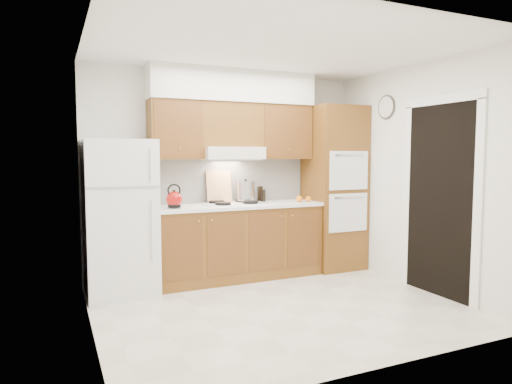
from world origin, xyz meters
TOP-DOWN VIEW (x-y plane):
  - floor at (0.00, 0.00)m, footprint 3.60×3.60m
  - ceiling at (0.00, 0.00)m, footprint 3.60×3.60m
  - wall_back at (0.00, 1.50)m, footprint 3.60×0.02m
  - wall_left at (-1.80, 0.00)m, footprint 0.02×3.00m
  - wall_right at (1.80, 0.00)m, footprint 0.02×3.00m
  - fridge at (-1.41, 1.14)m, footprint 0.75×0.72m
  - base_cabinets at (0.02, 1.20)m, footprint 2.11×0.60m
  - countertop at (0.03, 1.19)m, footprint 2.13×0.62m
  - backsplash at (0.02, 1.49)m, footprint 2.11×0.03m
  - oven_cabinet at (1.44, 1.18)m, footprint 0.70×0.65m
  - upper_cab_left at (-0.71, 1.33)m, footprint 0.63×0.33m
  - upper_cab_right at (0.72, 1.33)m, footprint 0.73×0.33m
  - range_hood at (-0.02, 1.27)m, footprint 0.75×0.45m
  - upper_cab_over_hood at (-0.02, 1.33)m, footprint 0.75×0.33m
  - soffit at (0.03, 1.32)m, footprint 2.13×0.36m
  - cooktop at (-0.02, 1.21)m, footprint 0.74×0.50m
  - doorway at (1.79, -0.35)m, footprint 0.02×0.90m
  - wall_clock at (1.79, 0.55)m, footprint 0.02×0.30m
  - kettle at (-0.81, 1.08)m, footprint 0.24×0.24m
  - cutting_board at (-0.15, 1.40)m, footprint 0.33×0.13m
  - stock_pot at (0.17, 1.29)m, footprint 0.27×0.27m
  - condiment_a at (0.46, 1.45)m, footprint 0.06×0.06m
  - condiment_b at (0.44, 1.45)m, footprint 0.07×0.07m
  - condiment_c at (0.45, 1.34)m, footprint 0.06×0.06m
  - orange_near at (0.97, 1.07)m, footprint 0.08×0.08m
  - orange_far at (0.85, 1.09)m, footprint 0.09×0.09m

SIDE VIEW (x-z plane):
  - floor at x=0.00m, z-range 0.00..0.00m
  - base_cabinets at x=0.02m, z-range 0.00..0.90m
  - fridge at x=-1.41m, z-range 0.00..1.72m
  - countertop at x=0.03m, z-range 0.90..0.94m
  - cooktop at x=-0.02m, z-range 0.94..0.95m
  - orange_near at x=0.97m, z-range 0.94..1.01m
  - orange_far at x=0.85m, z-range 0.94..1.02m
  - condiment_c at x=0.45m, z-range 0.94..1.10m
  - condiment_b at x=0.44m, z-range 0.94..1.13m
  - condiment_a at x=0.46m, z-range 0.94..1.13m
  - kettle at x=-0.81m, z-range 0.95..1.13m
  - doorway at x=1.79m, z-range 0.00..2.10m
  - stock_pot at x=0.17m, z-range 0.97..1.21m
  - oven_cabinet at x=1.44m, z-range 0.00..2.20m
  - cutting_board at x=-0.15m, z-range 0.93..1.35m
  - backsplash at x=0.02m, z-range 0.94..1.50m
  - wall_back at x=0.00m, z-range 0.00..2.60m
  - wall_left at x=-1.80m, z-range 0.00..2.60m
  - wall_right at x=1.80m, z-range 0.00..2.60m
  - range_hood at x=-0.02m, z-range 1.50..1.65m
  - upper_cab_left at x=-0.71m, z-range 1.50..2.20m
  - upper_cab_right at x=0.72m, z-range 1.50..2.20m
  - upper_cab_over_hood at x=-0.02m, z-range 1.65..2.20m
  - wall_clock at x=1.79m, z-range 2.00..2.30m
  - soffit at x=0.03m, z-range 2.20..2.60m
  - ceiling at x=0.00m, z-range 2.60..2.60m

